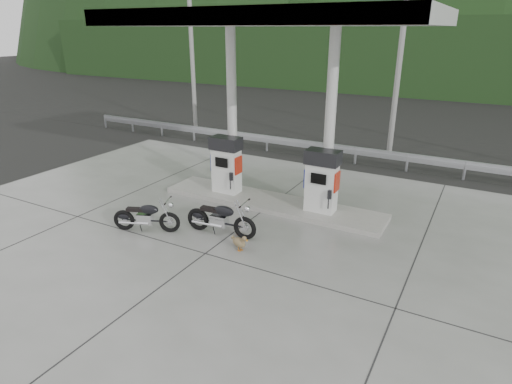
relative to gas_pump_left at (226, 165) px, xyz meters
The scene contains 17 objects.
ground 3.16m from the gas_pump_left, 57.38° to the right, with size 160.00×160.00×0.00m, color black.
forecourt_apron 3.15m from the gas_pump_left, 57.38° to the right, with size 18.00×14.00×0.02m, color slate.
pump_island 1.87m from the gas_pump_left, ahead, with size 7.00×1.40×0.15m, color gray.
gas_pump_left is the anchor object (origin of this frame).
gas_pump_right 3.20m from the gas_pump_left, ahead, with size 0.95×0.55×1.80m, color white, non-canonical shape.
canopy_column_left 1.65m from the gas_pump_left, 90.00° to the left, with size 0.30×0.30×5.00m, color white.
canopy_column_right 3.60m from the gas_pump_left, ahead, with size 0.30×0.30×5.00m, color white.
canopy_roof 4.59m from the gas_pump_left, ahead, with size 8.50×5.00×0.40m, color silver.
guardrail 5.74m from the gas_pump_left, 73.78° to the left, with size 26.00×0.16×1.42m, color #A6A8AE, non-canonical shape.
road 9.20m from the gas_pump_left, 79.92° to the left, with size 60.00×7.00×0.01m, color black.
utility_pole_a 9.93m from the gas_pump_left, 132.44° to the left, with size 0.22×0.22×8.00m, color gray.
utility_pole_b 8.40m from the gas_pump_left, 62.78° to the left, with size 0.22×0.22×8.00m, color gray.
tree_band 27.61m from the gas_pump_left, 86.67° to the left, with size 80.00×6.00×6.00m, color black.
forested_hills 57.53m from the gas_pump_left, 88.41° to the left, with size 100.00×40.00×140.00m, color black, non-canonical shape.
motorcycle_left 3.31m from the gas_pump_left, 98.70° to the right, with size 1.71×0.54×0.81m, color black, non-canonical shape.
motorcycle_right 2.85m from the gas_pump_left, 60.74° to the right, with size 1.87×0.59×0.89m, color black, non-canonical shape.
duck 3.77m from the gas_pump_left, 52.96° to the right, with size 0.53×0.15×0.38m, color brown, non-canonical shape.
Camera 1 is at (5.47, -8.39, 5.11)m, focal length 30.00 mm.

